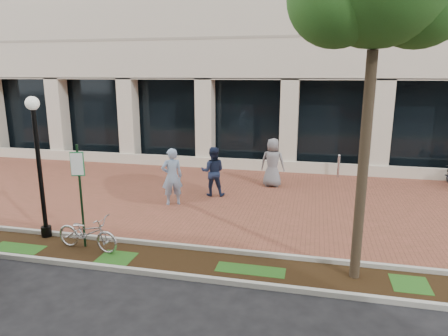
% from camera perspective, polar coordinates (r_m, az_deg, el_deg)
% --- Properties ---
extents(ground, '(120.00, 120.00, 0.00)m').
position_cam_1_polar(ground, '(14.70, -0.19, -4.24)').
color(ground, black).
rests_on(ground, ground).
extents(brick_plaza, '(40.00, 9.00, 0.01)m').
position_cam_1_polar(brick_plaza, '(14.69, -0.19, -4.22)').
color(brick_plaza, brown).
rests_on(brick_plaza, ground).
extents(planting_strip, '(40.00, 1.50, 0.01)m').
position_cam_1_polar(planting_strip, '(10.01, -7.19, -13.09)').
color(planting_strip, black).
rests_on(planting_strip, ground).
extents(curb_plaza_side, '(40.00, 0.12, 0.12)m').
position_cam_1_polar(curb_plaza_side, '(10.63, -5.80, -11.09)').
color(curb_plaza_side, '#ADADA3').
rests_on(curb_plaza_side, ground).
extents(curb_street_side, '(40.00, 0.12, 0.12)m').
position_cam_1_polar(curb_street_side, '(9.37, -8.82, -14.74)').
color(curb_street_side, '#ADADA3').
rests_on(curb_street_side, ground).
extents(parking_sign, '(0.34, 0.07, 2.73)m').
position_cam_1_polar(parking_sign, '(10.75, -19.91, -2.19)').
color(parking_sign, '#123219').
rests_on(parking_sign, ground).
extents(lamppost, '(0.36, 0.36, 3.88)m').
position_cam_1_polar(lamppost, '(11.75, -24.97, 1.07)').
color(lamppost, black).
rests_on(lamppost, ground).
extents(locked_bicycle, '(1.86, 0.85, 0.94)m').
position_cam_1_polar(locked_bicycle, '(10.92, -18.94, -8.75)').
color(locked_bicycle, '#BCBDC1').
rests_on(locked_bicycle, ground).
extents(pedestrian_left, '(0.87, 0.77, 1.99)m').
position_cam_1_polar(pedestrian_left, '(13.79, -7.43, -1.24)').
color(pedestrian_left, '#8FAED6').
rests_on(pedestrian_left, ground).
extents(pedestrian_mid, '(1.00, 0.83, 1.84)m').
position_cam_1_polar(pedestrian_mid, '(14.72, -1.61, -0.50)').
color(pedestrian_mid, '#1C2746').
rests_on(pedestrian_mid, ground).
extents(pedestrian_right, '(1.00, 0.69, 1.96)m').
position_cam_1_polar(pedestrian_right, '(16.00, 6.96, 0.77)').
color(pedestrian_right, slate).
rests_on(pedestrian_right, ground).
extents(bollard, '(0.12, 0.12, 1.03)m').
position_cam_1_polar(bollard, '(18.10, 16.04, 0.33)').
color(bollard, '#BBBBC0').
rests_on(bollard, ground).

